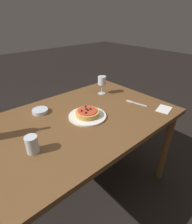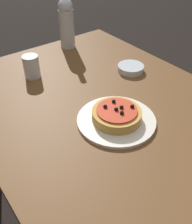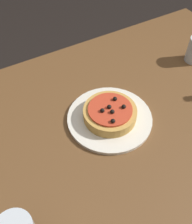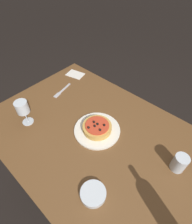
{
  "view_description": "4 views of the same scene",
  "coord_description": "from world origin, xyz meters",
  "px_view_note": "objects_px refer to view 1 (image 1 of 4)",
  "views": [
    {
      "loc": [
        0.64,
        0.89,
        1.44
      ],
      "look_at": [
        -0.08,
        0.07,
        0.82
      ],
      "focal_mm": 28.0,
      "sensor_mm": 36.0,
      "label": 1
    },
    {
      "loc": [
        -0.55,
        0.51,
        1.37
      ],
      "look_at": [
        0.02,
        0.07,
        0.81
      ],
      "focal_mm": 42.0,
      "sensor_mm": 36.0,
      "label": 2
    },
    {
      "loc": [
        -0.34,
        -0.42,
        1.44
      ],
      "look_at": [
        -0.08,
        0.04,
        0.83
      ],
      "focal_mm": 42.0,
      "sensor_mm": 36.0,
      "label": 3
    },
    {
      "loc": [
        0.39,
        -0.45,
        1.61
      ],
      "look_at": [
        -0.09,
        0.08,
        0.87
      ],
      "focal_mm": 28.0,
      "sensor_mm": 36.0,
      "label": 4
    }
  ],
  "objects_px": {
    "dinner_plate": "(87,116)",
    "side_bowl": "(40,111)",
    "dining_table": "(82,127)",
    "pizza": "(87,113)",
    "wine_glass": "(102,81)",
    "fork": "(135,103)",
    "water_cup": "(32,144)"
  },
  "relations": [
    {
      "from": "dining_table",
      "to": "pizza",
      "type": "distance_m",
      "value": 0.13
    },
    {
      "from": "side_bowl",
      "to": "water_cup",
      "type": "bearing_deg",
      "value": 59.6
    },
    {
      "from": "dining_table",
      "to": "wine_glass",
      "type": "bearing_deg",
      "value": -152.06
    },
    {
      "from": "dinner_plate",
      "to": "wine_glass",
      "type": "bearing_deg",
      "value": -146.69
    },
    {
      "from": "water_cup",
      "to": "side_bowl",
      "type": "height_order",
      "value": "water_cup"
    },
    {
      "from": "dining_table",
      "to": "water_cup",
      "type": "height_order",
      "value": "water_cup"
    },
    {
      "from": "dinner_plate",
      "to": "fork",
      "type": "distance_m",
      "value": 0.45
    },
    {
      "from": "wine_glass",
      "to": "water_cup",
      "type": "relative_size",
      "value": 1.68
    },
    {
      "from": "wine_glass",
      "to": "water_cup",
      "type": "bearing_deg",
      "value": 22.18
    },
    {
      "from": "water_cup",
      "to": "side_bowl",
      "type": "xyz_separation_m",
      "value": [
        -0.22,
        -0.38,
        -0.04
      ]
    },
    {
      "from": "pizza",
      "to": "side_bowl",
      "type": "bearing_deg",
      "value": -50.76
    },
    {
      "from": "wine_glass",
      "to": "fork",
      "type": "distance_m",
      "value": 0.36
    },
    {
      "from": "wine_glass",
      "to": "water_cup",
      "type": "height_order",
      "value": "wine_glass"
    },
    {
      "from": "pizza",
      "to": "water_cup",
      "type": "xyz_separation_m",
      "value": [
        0.45,
        0.09,
        0.02
      ]
    },
    {
      "from": "dining_table",
      "to": "water_cup",
      "type": "xyz_separation_m",
      "value": [
        0.42,
        0.12,
        0.14
      ]
    },
    {
      "from": "dining_table",
      "to": "side_bowl",
      "type": "distance_m",
      "value": 0.34
    },
    {
      "from": "pizza",
      "to": "water_cup",
      "type": "relative_size",
      "value": 1.72
    },
    {
      "from": "dining_table",
      "to": "pizza",
      "type": "height_order",
      "value": "pizza"
    },
    {
      "from": "side_bowl",
      "to": "fork",
      "type": "bearing_deg",
      "value": 150.71
    },
    {
      "from": "pizza",
      "to": "wine_glass",
      "type": "distance_m",
      "value": 0.45
    },
    {
      "from": "wine_glass",
      "to": "water_cup",
      "type": "distance_m",
      "value": 0.89
    },
    {
      "from": "dining_table",
      "to": "water_cup",
      "type": "relative_size",
      "value": 13.96
    },
    {
      "from": "water_cup",
      "to": "fork",
      "type": "relative_size",
      "value": 0.54
    },
    {
      "from": "wine_glass",
      "to": "side_bowl",
      "type": "distance_m",
      "value": 0.61
    },
    {
      "from": "fork",
      "to": "water_cup",
      "type": "bearing_deg",
      "value": 77.76
    },
    {
      "from": "pizza",
      "to": "side_bowl",
      "type": "height_order",
      "value": "pizza"
    },
    {
      "from": "wine_glass",
      "to": "water_cup",
      "type": "xyz_separation_m",
      "value": [
        0.82,
        0.33,
        -0.07
      ]
    },
    {
      "from": "wine_glass",
      "to": "fork",
      "type": "bearing_deg",
      "value": 102.68
    },
    {
      "from": "dinner_plate",
      "to": "side_bowl",
      "type": "bearing_deg",
      "value": -50.77
    },
    {
      "from": "dinner_plate",
      "to": "dining_table",
      "type": "bearing_deg",
      "value": -40.92
    },
    {
      "from": "dinner_plate",
      "to": "fork",
      "type": "xyz_separation_m",
      "value": [
        -0.44,
        0.09,
        -0.0
      ]
    },
    {
      "from": "dining_table",
      "to": "wine_glass",
      "type": "xyz_separation_m",
      "value": [
        -0.4,
        -0.21,
        0.22
      ]
    }
  ]
}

